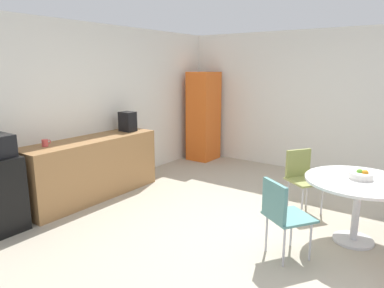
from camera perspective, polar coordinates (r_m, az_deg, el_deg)
ground_plane at (r=4.33m, az=11.51°, el=-14.39°), size 6.00×6.00×0.00m
wall_back at (r=5.79m, az=-16.17°, el=5.63°), size 6.00×0.10×2.60m
wall_side_right at (r=6.77m, az=22.55°, el=6.09°), size 0.10×6.00×2.60m
counter_block at (r=5.49m, az=-15.94°, el=-3.77°), size 2.15×0.60×0.90m
locker_cabinet at (r=7.41m, az=1.89°, el=4.53°), size 0.60×0.50×1.84m
round_table at (r=4.29m, az=25.43°, el=-6.89°), size 1.14×1.14×0.73m
chair_teal at (r=3.70m, az=14.35°, el=-10.41°), size 0.58×0.58×0.83m
chair_olive at (r=5.02m, az=17.41°, el=-4.51°), size 0.58×0.58×0.83m
fruit_bowl at (r=4.28m, az=25.82°, el=-4.61°), size 0.25×0.25×0.11m
mug_white at (r=5.05m, az=-22.78°, el=0.17°), size 0.13×0.08×0.09m
coffee_maker at (r=5.85m, az=-10.43°, el=3.62°), size 0.20×0.24×0.32m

